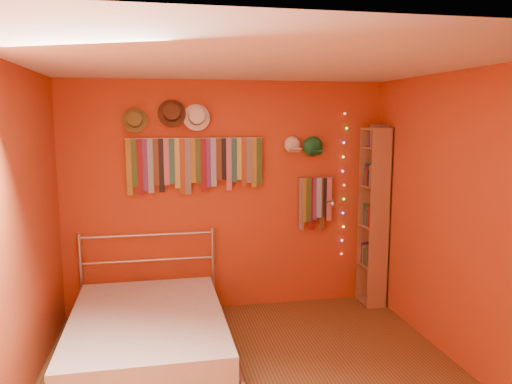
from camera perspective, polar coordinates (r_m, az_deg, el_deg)
back_wall at (r=5.45m, az=-3.27°, el=-0.55°), size 3.50×0.02×2.50m
right_wall at (r=4.44m, az=23.15°, el=-3.31°), size 0.02×3.50×2.50m
left_wall at (r=3.82m, az=-26.36°, el=-5.35°), size 0.02×3.50×2.50m
ceiling at (r=3.68m, az=0.44°, el=14.64°), size 3.50×3.50×0.02m
tie_rack at (r=5.30m, az=-7.06°, el=3.40°), size 1.45×0.03×0.60m
small_tie_rack at (r=5.62m, az=6.77°, el=-0.93°), size 0.40×0.03×0.61m
fedora_olive at (r=5.25m, az=-13.70°, el=8.02°), size 0.26×0.14×0.25m
fedora_brown at (r=5.24m, az=-9.59°, el=8.92°), size 0.29×0.16×0.29m
fedora_white at (r=5.25m, az=-6.80°, el=8.54°), size 0.28×0.15×0.28m
cap_white at (r=5.48m, az=4.17°, el=5.41°), size 0.18×0.22×0.18m
cap_green at (r=5.55m, az=6.50°, el=5.19°), size 0.20×0.25×0.20m
fairy_lights at (r=5.73m, az=9.97°, el=0.77°), size 0.06×0.02×1.63m
reading_lamp at (r=5.52m, az=8.62°, el=-1.30°), size 0.07×0.29×0.08m
bookshelf at (r=5.75m, az=13.67°, el=-2.66°), size 0.25×0.34×2.00m
bed at (r=4.66m, az=-12.27°, el=-15.62°), size 1.42×1.94×0.93m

